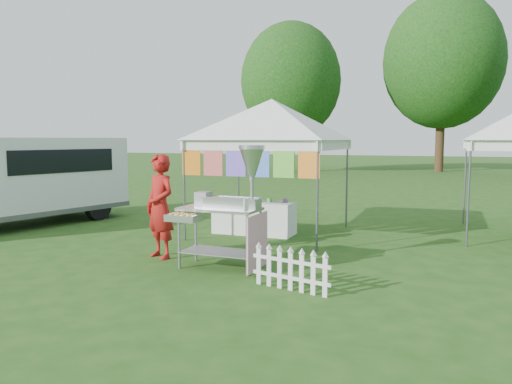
% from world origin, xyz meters
% --- Properties ---
extents(ground, '(120.00, 120.00, 0.00)m').
position_xyz_m(ground, '(0.00, 0.00, 0.00)').
color(ground, '#204A15').
rests_on(ground, ground).
extents(canopy_main, '(4.24, 4.24, 3.45)m').
position_xyz_m(canopy_main, '(0.00, 3.49, 2.99)').
color(canopy_main, '#59595E').
rests_on(canopy_main, ground).
extents(tree_left, '(6.40, 6.40, 9.53)m').
position_xyz_m(tree_left, '(-6.00, 24.00, 5.83)').
color(tree_left, '#392914').
rests_on(tree_left, ground).
extents(tree_mid, '(7.60, 7.60, 11.52)m').
position_xyz_m(tree_mid, '(3.00, 28.00, 7.14)').
color(tree_mid, '#392914').
rests_on(tree_mid, ground).
extents(donut_cart, '(1.47, 0.98, 2.02)m').
position_xyz_m(donut_cart, '(0.46, 0.28, 1.19)').
color(donut_cart, gray).
rests_on(donut_cart, ground).
extents(vendor, '(0.80, 0.69, 1.86)m').
position_xyz_m(vendor, '(-1.05, 0.56, 0.93)').
color(vendor, '#A21613').
rests_on(vendor, ground).
extents(cargo_van, '(3.27, 5.53, 2.15)m').
position_xyz_m(cargo_van, '(-6.11, 2.35, 1.16)').
color(cargo_van, silver).
rests_on(cargo_van, ground).
extents(picket_fence, '(1.23, 0.32, 0.56)m').
position_xyz_m(picket_fence, '(1.70, -0.46, 0.29)').
color(picket_fence, silver).
rests_on(picket_fence, ground).
extents(display_table, '(1.80, 0.70, 0.73)m').
position_xyz_m(display_table, '(-0.34, 3.31, 0.37)').
color(display_table, white).
rests_on(display_table, ground).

